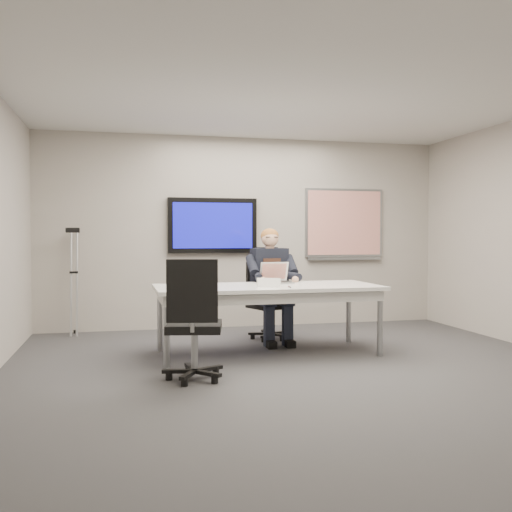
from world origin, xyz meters
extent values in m
cube|color=#38383A|center=(0.00, 0.00, 0.00)|extent=(6.00, 6.00, 0.02)
cube|color=silver|center=(0.00, 0.00, 2.80)|extent=(6.00, 6.00, 0.02)
cube|color=#A8A197|center=(0.00, 3.00, 1.40)|extent=(6.00, 0.02, 2.80)
cube|color=white|center=(-0.17, 1.00, 0.76)|extent=(2.55, 1.09, 0.04)
cube|color=silver|center=(-0.17, 1.00, 0.68)|extent=(2.45, 0.98, 0.11)
cylinder|color=gray|center=(-1.35, 0.54, 0.37)|extent=(0.06, 0.06, 0.74)
cylinder|color=gray|center=(1.02, 0.57, 0.37)|extent=(0.06, 0.06, 0.74)
cylinder|color=gray|center=(-1.36, 1.43, 0.37)|extent=(0.06, 0.06, 0.74)
cylinder|color=gray|center=(1.01, 1.46, 0.37)|extent=(0.06, 0.06, 0.74)
cube|color=black|center=(-0.50, 2.95, 1.50)|extent=(1.30, 0.08, 0.80)
cube|color=#0D0E91|center=(-0.50, 2.90, 1.50)|extent=(1.16, 0.01, 0.66)
cube|color=gray|center=(1.55, 2.98, 1.55)|extent=(1.25, 0.04, 1.05)
cube|color=white|center=(1.55, 2.95, 1.55)|extent=(1.18, 0.01, 0.98)
cube|color=gray|center=(1.55, 2.94, 1.00)|extent=(1.18, 0.05, 0.04)
cylinder|color=gray|center=(0.07, 1.88, 0.27)|extent=(0.06, 0.06, 0.35)
cube|color=black|center=(0.07, 1.88, 0.44)|extent=(0.57, 0.57, 0.07)
cube|color=black|center=(-0.01, 2.07, 0.76)|extent=(0.39, 0.19, 0.50)
cylinder|color=gray|center=(-1.13, 0.00, 0.30)|extent=(0.07, 0.07, 0.39)
cube|color=black|center=(-1.13, 0.00, 0.50)|extent=(0.59, 0.59, 0.08)
cube|color=black|center=(-1.17, -0.24, 0.86)|extent=(0.46, 0.14, 0.56)
cube|color=black|center=(0.07, 1.85, 0.88)|extent=(0.47, 0.30, 0.62)
cube|color=#3C2218|center=(0.07, 1.72, 0.91)|extent=(0.23, 0.05, 0.30)
sphere|color=#DBA686|center=(0.07, 1.82, 1.32)|extent=(0.22, 0.22, 0.22)
ellipsoid|color=brown|center=(0.07, 1.83, 1.35)|extent=(0.23, 0.23, 0.20)
cube|color=#B1B0B3|center=(0.01, 1.23, 0.79)|extent=(0.37, 0.27, 0.02)
cube|color=black|center=(0.01, 1.22, 0.80)|extent=(0.31, 0.19, 0.00)
cube|color=#B1B0B3|center=(0.01, 1.39, 0.92)|extent=(0.36, 0.11, 0.23)
cube|color=red|center=(0.01, 1.38, 0.92)|extent=(0.31, 0.09, 0.19)
cylinder|color=black|center=(0.01, 0.71, 0.79)|extent=(0.02, 0.14, 0.01)
camera|label=1|loc=(-1.77, -5.28, 1.35)|focal=40.00mm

